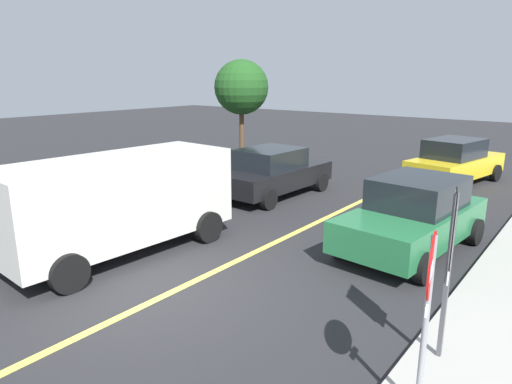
% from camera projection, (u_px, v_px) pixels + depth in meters
% --- Properties ---
extents(ground_plane, '(80.00, 80.00, 0.00)m').
position_uv_depth(ground_plane, '(157.00, 299.00, 8.23)').
color(ground_plane, '#262628').
extents(lane_marking_centre, '(28.00, 0.16, 0.01)m').
position_uv_depth(lane_marking_centre, '(258.00, 251.00, 10.52)').
color(lane_marking_centre, '#E0D14C').
extents(stop_sign, '(0.75, 0.18, 2.34)m').
position_uv_depth(stop_sign, '(428.00, 296.00, 4.97)').
color(stop_sign, gray).
rests_on(stop_sign, ground_plane).
extents(speed_limit_sign, '(0.52, 0.16, 2.52)m').
position_uv_depth(speed_limit_sign, '(451.00, 247.00, 5.94)').
color(speed_limit_sign, '#4C4C51').
rests_on(speed_limit_sign, ground_plane).
extents(white_van, '(5.30, 2.48, 2.20)m').
position_uv_depth(white_van, '(117.00, 199.00, 10.12)').
color(white_van, silver).
rests_on(white_van, ground_plane).
extents(car_black_approaching, '(4.44, 2.21, 1.62)m').
position_uv_depth(car_black_approaching, '(273.00, 172.00, 15.21)').
color(car_black_approaching, black).
rests_on(car_black_approaching, ground_plane).
extents(car_yellow_mid_road, '(4.74, 2.63, 1.69)m').
position_uv_depth(car_yellow_mid_road, '(455.00, 161.00, 16.91)').
color(car_yellow_mid_road, gold).
rests_on(car_yellow_mid_road, ground_plane).
extents(car_green_behind_van, '(4.43, 2.42, 1.71)m').
position_uv_depth(car_green_behind_van, '(413.00, 215.00, 10.36)').
color(car_green_behind_van, '#236B3D').
rests_on(car_green_behind_van, ground_plane).
extents(tree_left_verge, '(2.31, 2.31, 4.62)m').
position_uv_depth(tree_left_verge, '(241.00, 88.00, 19.26)').
color(tree_left_verge, '#513823').
rests_on(tree_left_verge, ground_plane).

